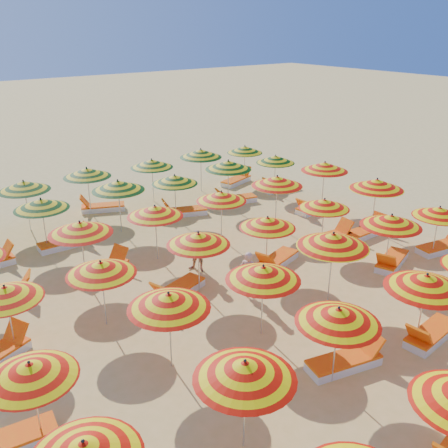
{
  "coord_description": "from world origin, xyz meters",
  "views": [
    {
      "loc": [
        -8.15,
        -10.43,
        7.15
      ],
      "look_at": [
        0.0,
        0.5,
        1.6
      ],
      "focal_mm": 40.0,
      "sensor_mm": 36.0,
      "label": 1
    }
  ],
  "objects": [
    {
      "name": "lounger_20",
      "position": [
        6.82,
        5.4,
        0.15
      ],
      "size": [
        1.76,
        0.68,
        0.69
      ],
      "rotation": [
        0.0,
        0.0,
        3.08
      ],
      "color": "white",
      "rests_on": "ground"
    },
    {
      "name": "umbrella_21",
      "position": [
        1.12,
        -0.17,
        1.59
      ],
      "size": [
        2.12,
        2.12,
        1.81
      ],
      "color": "silver",
      "rests_on": "ground"
    },
    {
      "name": "umbrella_17",
      "position": [
        6.16,
        -2.67,
        1.55
      ],
      "size": [
        2.0,
        2.0,
        1.76
      ],
      "color": "silver",
      "rests_on": "ground"
    },
    {
      "name": "umbrella_22",
      "position": [
        3.75,
        -0.01,
        1.57
      ],
      "size": [
        2.2,
        2.2,
        1.78
      ],
      "color": "silver",
      "rests_on": "ground"
    },
    {
      "name": "umbrella_7",
      "position": [
        -3.76,
        -5.14,
        1.68
      ],
      "size": [
        2.13,
        2.13,
        1.91
      ],
      "color": "silver",
      "rests_on": "ground"
    },
    {
      "name": "lounger_23",
      "position": [
        5.91,
        7.42,
        0.15
      ],
      "size": [
        1.83,
        1.07,
        0.69
      ],
      "rotation": [
        0.0,
        0.0,
        0.3
      ],
      "color": "white",
      "rests_on": "ground"
    },
    {
      "name": "umbrella_39",
      "position": [
        1.5,
        7.55,
        1.66
      ],
      "size": [
        1.84,
        1.84,
        1.88
      ],
      "color": "silver",
      "rests_on": "ground"
    },
    {
      "name": "beachgoer_a",
      "position": [
        -0.28,
        -1.0,
        0.67
      ],
      "size": [
        0.5,
        0.58,
        1.34
      ],
      "primitive_type": "imported",
      "rotation": [
        0.0,
        0.0,
        2.01
      ],
      "color": "tan",
      "rests_on": "ground"
    },
    {
      "name": "umbrella_20",
      "position": [
        -1.28,
        -0.04,
        1.64
      ],
      "size": [
        2.02,
        2.02,
        1.87
      ],
      "color": "silver",
      "rests_on": "ground"
    },
    {
      "name": "umbrella_32",
      "position": [
        -1.1,
        5.31,
        1.76
      ],
      "size": [
        2.47,
        2.47,
        2.0
      ],
      "color": "silver",
      "rests_on": "ground"
    },
    {
      "name": "umbrella_23",
      "position": [
        6.3,
        -0.12,
        1.79
      ],
      "size": [
        2.37,
        2.37,
        2.04
      ],
      "color": "silver",
      "rests_on": "ground"
    },
    {
      "name": "lounger_13",
      "position": [
        -5.9,
        2.91,
        0.15
      ],
      "size": [
        1.83,
        1.11,
        0.69
      ],
      "rotation": [
        0.0,
        0.0,
        -0.33
      ],
      "color": "white",
      "rests_on": "ground"
    },
    {
      "name": "lounger_14",
      "position": [
        -3.02,
        2.55,
        0.15
      ],
      "size": [
        1.83,
        1.12,
        0.69
      ],
      "rotation": [
        0.0,
        0.0,
        0.34
      ],
      "color": "white",
      "rests_on": "ground"
    },
    {
      "name": "lounger_6",
      "position": [
        4.51,
        -2.29,
        0.15
      ],
      "size": [
        1.83,
        1.13,
        0.69
      ],
      "rotation": [
        0.0,
        0.0,
        3.48
      ],
      "color": "white",
      "rests_on": "ground"
    },
    {
      "name": "umbrella_40",
      "position": [
        3.9,
        7.46,
        1.75
      ],
      "size": [
        2.44,
        2.44,
        1.99
      ],
      "color": "silver",
      "rests_on": "ground"
    },
    {
      "name": "umbrella_13",
      "position": [
        -3.63,
        -2.41,
        1.67
      ],
      "size": [
        2.08,
        2.08,
        1.9
      ],
      "color": "silver",
      "rests_on": "ground"
    },
    {
      "name": "lounger_18",
      "position": [
        1.64,
        5.38,
        0.15
      ],
      "size": [
        1.83,
        1.15,
        0.69
      ],
      "rotation": [
        0.0,
        0.0,
        2.78
      ],
      "color": "white",
      "rests_on": "ground"
    },
    {
      "name": "umbrella_9",
      "position": [
        1.4,
        -5.23,
        1.72
      ],
      "size": [
        2.42,
        2.42,
        1.95
      ],
      "color": "silver",
      "rests_on": "ground"
    },
    {
      "name": "umbrella_27",
      "position": [
        1.4,
        2.53,
        1.61
      ],
      "size": [
        2.02,
        2.02,
        1.83
      ],
      "color": "silver",
      "rests_on": "ground"
    },
    {
      "name": "umbrella_34",
      "position": [
        3.66,
        5.12,
        1.77
      ],
      "size": [
        2.3,
        2.3,
        2.01
      ],
      "color": "silver",
      "rests_on": "ground"
    },
    {
      "name": "umbrella_16",
      "position": [
        4.0,
        -2.42,
        1.68
      ],
      "size": [
        2.31,
        2.31,
        1.91
      ],
      "color": "silver",
      "rests_on": "ground"
    },
    {
      "name": "lounger_22",
      "position": [
        -0.77,
        7.78,
        0.15
      ],
      "size": [
        1.82,
        1.23,
        0.69
      ],
      "rotation": [
        0.0,
        0.0,
        2.72
      ],
      "color": "white",
      "rests_on": "ground"
    },
    {
      "name": "umbrella_15",
      "position": [
        1.33,
        -2.53,
        1.8
      ],
      "size": [
        2.54,
        2.54,
        2.05
      ],
      "color": "silver",
      "rests_on": "ground"
    },
    {
      "name": "umbrella_41",
      "position": [
        6.41,
        7.46,
        1.56
      ],
      "size": [
        1.71,
        1.71,
        1.77
      ],
      "color": "silver",
      "rests_on": "ground"
    },
    {
      "name": "umbrella_19",
      "position": [
        -4.1,
        0.0,
        1.6
      ],
      "size": [
        2.25,
        2.25,
        1.82
      ],
      "color": "silver",
      "rests_on": "ground"
    },
    {
      "name": "umbrella_26",
      "position": [
        -1.17,
        2.54,
        1.65
      ],
      "size": [
        2.2,
        2.2,
        1.87
      ],
      "color": "silver",
      "rests_on": "ground"
    },
    {
      "name": "lounger_9",
      "position": [
        -1.87,
        0.17,
        0.15
      ],
      "size": [
        1.83,
        1.07,
        0.69
      ],
      "rotation": [
        0.0,
        0.0,
        3.44
      ],
      "color": "white",
      "rests_on": "ground"
    },
    {
      "name": "umbrella_12",
      "position": [
        -6.64,
        -2.79,
        1.54
      ],
      "size": [
        1.78,
        1.78,
        1.75
      ],
      "color": "silver",
      "rests_on": "ground"
    },
    {
      "name": "umbrella_28",
      "position": [
        3.79,
        2.35,
        1.76
      ],
      "size": [
        2.27,
        2.27,
        2.0
      ],
      "color": "silver",
      "rests_on": "ground"
    },
    {
      "name": "lounger_3",
      "position": [
        -0.55,
        -4.75,
        0.15
      ],
      "size": [
        1.82,
        0.96,
        0.69
      ],
      "rotation": [
        0.0,
        0.0,
        -0.23
      ],
      "color": "white",
      "rests_on": "ground"
    },
    {
      "name": "umbrella_33",
      "position": [
        1.14,
        5.14,
        1.62
      ],
      "size": [
        2.17,
        2.17,
        1.84
      ],
      "color": "silver",
      "rests_on": "ground"
    },
    {
      "name": "lounger_15",
      "position": [
        6.07,
        2.56,
        0.15
      ],
      "size": [
        1.77,
        0.69,
        0.69
      ],
      "rotation": [
        0.0,
        0.0,
        3.21
      ],
      "color": "white",
      "rests_on": "ground"
    },
    {
      "name": "umbrella_18",
      "position": [
        -6.26,
        0.25,
        1.55
      ],
      "size": [
        1.69,
        1.69,
        1.76
      ],
      "color": "silver",
      "rests_on": "ground"
    },
    {
      "name": "lounger_11",
      "position": [
        4.34,
        0.13,
        0.15
      ],
      "size": [
        1.78,
        0.73,
        0.69
      ],
      "rotation": [
        0.0,
        0.0,
        -0.09
      ],
      "color": "white",
      "rests_on": "ground"
    },
    {
      "name": "umbrella_38",
      "position": [
        -1.27,
        7.7,
        1.72
      ],
      "size": [
        2.01,
        2.01,
        1.95
      ],
      "color": "silver",
      "rests_on": "ground"
    },
    {
      "name": "lounger_10",
      "position": [
        1.63,
        -0.09,
        0.15
      ],
      "size": [
        1.83,
        1.05,
        0.69
      ],
      "rotation": [
        0.0,
        0.0,
        3.43
      ],
      "color": "white",
      "rests_on": "ground"
    },
    {
      "name": "umbrella_37",
      "position": [
        -3.73,
        7.47,
        1.7
      ],
      "size": [
        2.15,
        2.15,
        1.94
      ],
      "color": "silver",
      "rests_on": "ground"
    },
    {
      "name": "lounger_4",
      "position": [
        1.9,
        -5.29,
        0.15
      ],
      "size": [
        1.78,
        0.75,
        0.69
      ],
      "rotation": [
        0.0,
        0.0,
        3.24
      ],
      "color": "white",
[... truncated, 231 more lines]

